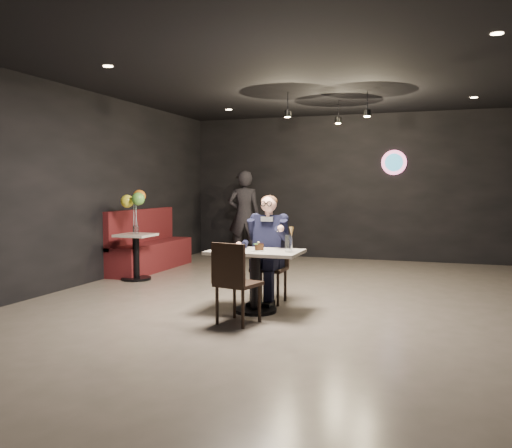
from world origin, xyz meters
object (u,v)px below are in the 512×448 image
at_px(chair_near, 238,282).
at_px(balloon_vase, 136,230).
at_px(booth_bench, 151,240).
at_px(side_table, 136,259).
at_px(sundae_glass, 289,244).
at_px(main_table, 255,281).
at_px(seated_man, 269,248).
at_px(passerby, 244,215).
at_px(chair_far, 269,268).

height_order(chair_near, balloon_vase, chair_near).
xyz_separation_m(booth_bench, side_table, (0.30, -1.00, -0.21)).
distance_m(chair_near, sundae_glass, 0.80).
distance_m(sundae_glass, balloon_vase, 3.35).
distance_m(main_table, balloon_vase, 3.01).
xyz_separation_m(seated_man, passerby, (-1.77, 3.86, 0.20)).
bearing_deg(booth_bench, side_table, -73.30).
distance_m(booth_bench, passerby, 2.24).
xyz_separation_m(main_table, passerby, (-1.77, 4.41, 0.55)).
relative_size(chair_near, booth_bench, 0.42).
bearing_deg(chair_far, chair_near, -90.00).
height_order(main_table, passerby, passerby).
height_order(main_table, chair_near, chair_near).
xyz_separation_m(chair_far, sundae_glass, (0.42, -0.57, 0.39)).
height_order(chair_near, sundae_glass, sundae_glass).
bearing_deg(passerby, chair_near, 90.28).
xyz_separation_m(chair_far, booth_bench, (-2.87, 1.95, 0.09)).
bearing_deg(passerby, booth_bench, 40.94).
bearing_deg(booth_bench, passerby, 60.17).
height_order(chair_far, balloon_vase, chair_far).
bearing_deg(seated_man, balloon_vase, 159.76).
xyz_separation_m(side_table, passerby, (0.80, 2.92, 0.58)).
height_order(sundae_glass, passerby, passerby).
bearing_deg(passerby, side_table, 55.45).
relative_size(booth_bench, balloon_vase, 15.99).
relative_size(main_table, balloon_vase, 7.97).
distance_m(side_table, balloon_vase, 0.48).
distance_m(chair_near, balloon_vase, 3.32).
distance_m(sundae_glass, side_table, 3.39).
xyz_separation_m(main_table, seated_man, (0.00, 0.55, 0.34)).
bearing_deg(balloon_vase, booth_bench, 106.70).
distance_m(chair_far, balloon_vase, 2.76).
bearing_deg(passerby, sundae_glass, 97.04).
height_order(main_table, sundae_glass, sundae_glass).
relative_size(chair_near, seated_man, 0.64).
bearing_deg(booth_bench, seated_man, -34.17).
xyz_separation_m(chair_far, passerby, (-1.77, 3.86, 0.46)).
height_order(chair_far, seated_man, seated_man).
bearing_deg(sundae_glass, side_table, 153.03).
height_order(chair_near, seated_man, seated_man).
bearing_deg(side_table, booth_bench, 106.70).
distance_m(seated_man, sundae_glass, 0.72).
height_order(chair_far, booth_bench, booth_bench).
bearing_deg(balloon_vase, sundae_glass, -26.97).
height_order(side_table, balloon_vase, balloon_vase).
bearing_deg(chair_far, seated_man, 90.00).
bearing_deg(passerby, chair_far, 95.38).
relative_size(seated_man, sundae_glass, 7.32).
distance_m(seated_man, side_table, 2.76).
bearing_deg(sundae_glass, main_table, 176.67).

